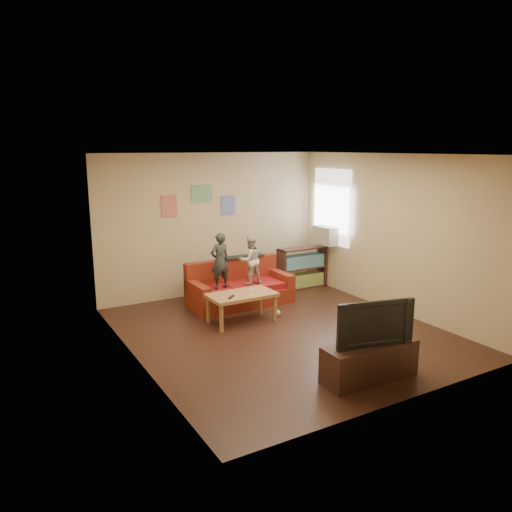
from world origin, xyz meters
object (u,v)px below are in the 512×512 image
bookshelf (302,270)px  tv_stand (369,361)px  television (372,321)px  file_box (270,289)px  child_a (220,261)px  coffee_table (242,298)px  sofa (239,289)px  child_b (250,260)px

bookshelf → tv_stand: bearing=-113.4°
tv_stand → television: television is taller
bookshelf → file_box: bearing=-165.8°
tv_stand → television: (0.00, 0.00, 0.52)m
child_a → tv_stand: size_ratio=0.80×
bookshelf → television: (-1.64, -3.78, 0.38)m
file_box → tv_stand: 3.63m
file_box → child_a: bearing=-169.0°
file_box → coffee_table: bearing=-139.3°
coffee_table → television: size_ratio=1.09×
sofa → child_a: (-0.45, -0.16, 0.61)m
child_b → coffee_table: 1.03m
sofa → child_b: (0.15, -0.16, 0.56)m
child_a → bookshelf: child_a is taller
coffee_table → file_box: 1.52m
sofa → file_box: 0.72m
sofa → tv_stand: (-0.04, -3.49, -0.04)m
bookshelf → file_box: 0.95m
coffee_table → tv_stand: bearing=-81.3°
sofa → bookshelf: 1.63m
sofa → coffee_table: size_ratio=1.70×
coffee_table → file_box: size_ratio=2.42×
tv_stand → child_b: bearing=88.4°
bookshelf → file_box: size_ratio=2.31×
tv_stand → file_box: bearing=79.7°
child_b → file_box: size_ratio=1.96×
child_a → file_box: bearing=-173.5°
child_a → file_box: size_ratio=2.19×
child_b → bookshelf: child_b is taller
tv_stand → television: size_ratio=1.24×
child_b → television: child_b is taller
sofa → file_box: sofa is taller
child_b → television: bearing=84.8°
coffee_table → child_a: bearing=91.7°
tv_stand → television: bearing=91.5°
bookshelf → tv_stand: bookshelf is taller
bookshelf → tv_stand: size_ratio=0.84×
coffee_table → file_box: bearing=40.7°
child_b → television: 3.33m
bookshelf → tv_stand: (-1.64, -3.78, -0.14)m
child_a → child_b: child_a is taller
coffee_table → tv_stand: 2.61m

